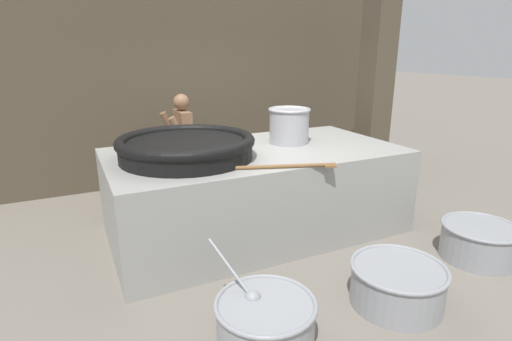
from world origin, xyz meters
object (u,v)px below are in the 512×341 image
at_px(prep_bowl_meat, 397,283).
at_px(prep_bowl_vegetables, 265,320).
at_px(stock_pot, 289,125).
at_px(prep_bowl_extra, 479,240).
at_px(cook, 183,146).
at_px(giant_wok_near, 186,146).

bearing_deg(prep_bowl_meat, prep_bowl_vegetables, 177.58).
xyz_separation_m(stock_pot, prep_bowl_extra, (1.32, -1.88, -1.06)).
height_order(cook, prep_bowl_meat, cook).
height_order(cook, prep_bowl_vegetables, cook).
relative_size(giant_wok_near, prep_bowl_vegetables, 1.53).
distance_m(stock_pot, prep_bowl_extra, 2.53).
height_order(cook, prep_bowl_extra, cook).
distance_m(stock_pot, prep_bowl_meat, 2.37).
xyz_separation_m(giant_wok_near, cook, (0.31, 1.30, -0.31)).
xyz_separation_m(stock_pot, cook, (-1.10, 1.11, -0.40)).
xyz_separation_m(giant_wok_near, stock_pot, (1.41, 0.18, 0.10)).
distance_m(giant_wok_near, stock_pot, 1.43).
xyz_separation_m(cook, prep_bowl_vegetables, (-0.28, -3.17, -0.67)).
distance_m(prep_bowl_meat, prep_bowl_extra, 1.42).
distance_m(cook, prep_bowl_vegetables, 3.25).
bearing_deg(cook, prep_bowl_meat, 107.10).
height_order(giant_wok_near, prep_bowl_vegetables, giant_wok_near).
bearing_deg(prep_bowl_vegetables, stock_pot, 56.19).
bearing_deg(cook, stock_pot, 134.35).
xyz_separation_m(giant_wok_near, prep_bowl_extra, (2.73, -1.70, -0.96)).
bearing_deg(cook, prep_bowl_vegetables, 84.66).
bearing_deg(prep_bowl_extra, prep_bowl_meat, -170.67).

